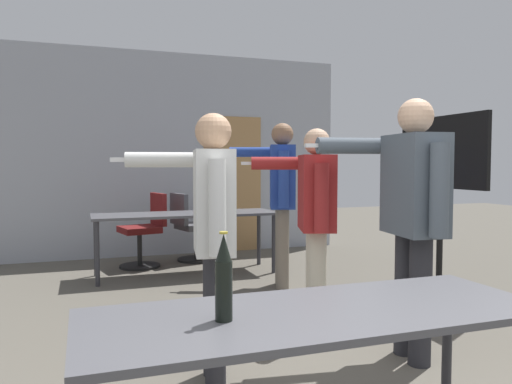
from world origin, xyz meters
The scene contains 11 objects.
back_wall centered at (0.03, 5.83, 1.46)m, with size 5.53×0.12×2.95m.
conference_table_near centered at (-0.19, 0.28, 0.67)m, with size 1.89×0.69×0.74m.
conference_table_far centered at (0.10, 4.40, 0.68)m, with size 2.18×0.66×0.74m.
tv_screen centered at (2.22, 2.46, 1.16)m, with size 0.44×1.20×1.79m.
person_left_plaid centered at (1.01, 1.29, 1.06)m, with size 0.79×0.78×1.76m.
person_center_tall centered at (0.95, 3.47, 1.06)m, with size 0.74×0.84×1.77m.
person_far_watching centered at (-0.34, 1.41, 0.99)m, with size 0.73×0.68×1.63m.
person_right_polo centered at (0.73, 2.21, 0.96)m, with size 0.71×0.83×1.62m.
office_chair_near_pushed centered at (0.33, 5.19, 0.44)m, with size 0.62×0.57×0.93m.
office_chair_far_left centered at (-0.31, 5.03, 0.45)m, with size 0.61×0.55×0.95m.
beer_bottle centered at (-0.59, 0.27, 0.90)m, with size 0.07×0.07×0.33m.
Camera 1 is at (-1.08, -1.50, 1.33)m, focal length 35.00 mm.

